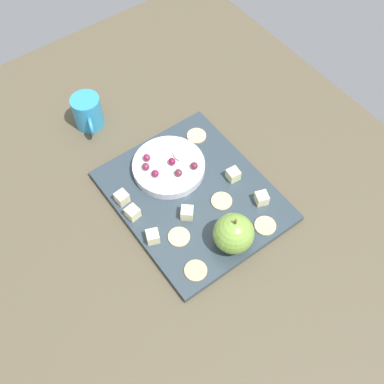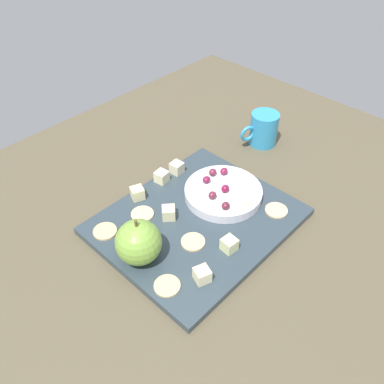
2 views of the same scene
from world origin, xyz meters
The scene contains 24 objects.
table centered at (0.00, 0.00, 1.62)cm, with size 127.80×99.54×3.25cm, color brown.
platter centered at (-1.73, 1.27, 3.98)cm, with size 35.79×30.00×1.45cm, color #2E3C44.
serving_dish centered at (-9.96, 0.81, 5.68)cm, with size 15.68×15.68×1.95cm, color silver.
apple_whole centered at (12.11, 0.69, 8.70)cm, with size 7.98×7.98×7.98cm, color #76A23D.
apple_stem centered at (12.11, 0.69, 13.29)cm, with size 0.50×0.50×1.20cm, color brown.
cheese_cube_0 centered at (-4.70, -11.71, 5.93)cm, with size 2.45×2.45×2.45cm, color beige.
cheese_cube_1 centered at (2.23, -11.45, 5.93)cm, with size 2.45×2.45×2.45cm, color beige.
cheese_cube_2 centered at (8.12, 11.59, 5.93)cm, with size 2.45×2.45×2.45cm, color beige.
cheese_cube_3 centered at (-9.05, -11.56, 5.93)cm, with size 2.45×2.45×2.45cm, color beige.
cheese_cube_4 centered at (0.05, 10.61, 5.93)cm, with size 2.45×2.45×2.45cm, color beige.
cheese_cube_5 centered at (1.83, -2.84, 5.93)cm, with size 2.45×2.45×2.45cm, color beige.
cracker_0 centered at (-13.85, 11.15, 4.90)cm, with size 4.40×4.40×0.40cm, color #DFB587.
cracker_1 centered at (12.63, -8.65, 4.90)cm, with size 4.40×4.40×0.40cm, color #E1B67C.
cracker_2 centered at (4.88, -7.04, 4.90)cm, with size 4.40×4.40×0.40cm, color #D5BF87.
cracker_3 centered at (13.09, 8.43, 4.90)cm, with size 4.40×4.40×0.40cm, color #D1B883.
cracker_4 centered at (3.29, 4.96, 4.90)cm, with size 4.40×4.40×0.40cm, color #E1BE84.
grape_0 centered at (-9.63, 1.49, 7.42)cm, with size 1.68×1.51×1.53cm, color maroon.
grape_1 centered at (-5.96, 4.69, 7.36)cm, with size 1.68×1.51×1.42cm, color maroon.
grape_2 centered at (-9.19, -3.10, 7.35)cm, with size 1.68×1.51×1.39cm, color maroon.
grape_3 centered at (-6.42, 0.94, 7.41)cm, with size 1.68×1.51×1.51cm, color maroon.
grape_4 centered at (-13.69, -2.26, 7.39)cm, with size 1.68×1.51×1.48cm, color maroon.
grape_5 centered at (-11.81, -3.72, 7.41)cm, with size 1.68×1.51×1.51cm, color maroon.
apple_slice_0 centered at (-10.17, 5.08, 6.95)cm, with size 4.68×4.68×0.60cm, color beige.
cup centered at (-32.66, -6.00, 7.25)cm, with size 9.59×6.63×7.99cm.
Camera 1 is at (42.28, -31.24, 89.96)cm, focal length 45.11 mm.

